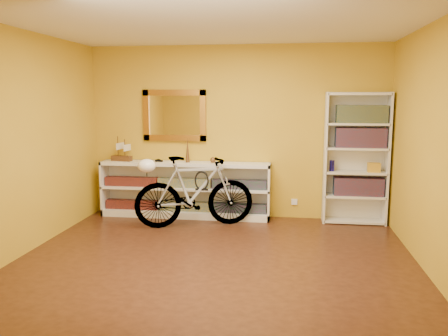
# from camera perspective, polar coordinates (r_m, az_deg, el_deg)

# --- Properties ---
(floor) EXTENTS (4.50, 4.00, 0.01)m
(floor) POSITION_cam_1_polar(r_m,az_deg,el_deg) (5.25, -1.11, -11.54)
(floor) COLOR #32180E
(floor) RESTS_ON ground
(ceiling) EXTENTS (4.50, 4.00, 0.01)m
(ceiling) POSITION_cam_1_polar(r_m,az_deg,el_deg) (4.98, -1.20, 17.87)
(ceiling) COLOR silver
(ceiling) RESTS_ON ground
(back_wall) EXTENTS (4.50, 0.01, 2.60)m
(back_wall) POSITION_cam_1_polar(r_m,az_deg,el_deg) (6.92, 1.54, 4.51)
(back_wall) COLOR #BC911C
(back_wall) RESTS_ON ground
(left_wall) EXTENTS (0.01, 4.00, 2.60)m
(left_wall) POSITION_cam_1_polar(r_m,az_deg,el_deg) (5.76, -23.92, 2.87)
(left_wall) COLOR #BC911C
(left_wall) RESTS_ON ground
(right_wall) EXTENTS (0.01, 4.00, 2.60)m
(right_wall) POSITION_cam_1_polar(r_m,az_deg,el_deg) (5.10, 24.76, 2.14)
(right_wall) COLOR #BC911C
(right_wall) RESTS_ON ground
(gilt_mirror) EXTENTS (0.98, 0.06, 0.78)m
(gilt_mirror) POSITION_cam_1_polar(r_m,az_deg,el_deg) (7.04, -6.24, 6.57)
(gilt_mirror) COLOR #8C5A19
(gilt_mirror) RESTS_ON back_wall
(wall_socket) EXTENTS (0.09, 0.02, 0.09)m
(wall_socket) POSITION_cam_1_polar(r_m,az_deg,el_deg) (7.02, 8.82, -4.21)
(wall_socket) COLOR silver
(wall_socket) RESTS_ON back_wall
(console_unit) EXTENTS (2.60, 0.35, 0.85)m
(console_unit) POSITION_cam_1_polar(r_m,az_deg,el_deg) (6.99, -4.92, -2.72)
(console_unit) COLOR silver
(console_unit) RESTS_ON floor
(cd_row_lower) EXTENTS (2.50, 0.13, 0.14)m
(cd_row_lower) POSITION_cam_1_polar(r_m,az_deg,el_deg) (7.03, -4.93, -4.79)
(cd_row_lower) COLOR black
(cd_row_lower) RESTS_ON console_unit
(cd_row_upper) EXTENTS (2.50, 0.13, 0.14)m
(cd_row_upper) POSITION_cam_1_polar(r_m,az_deg,el_deg) (6.95, -4.97, -1.87)
(cd_row_upper) COLOR navy
(cd_row_upper) RESTS_ON console_unit
(model_ship) EXTENTS (0.34, 0.18, 0.38)m
(model_ship) POSITION_cam_1_polar(r_m,az_deg,el_deg) (7.19, -12.75, 2.38)
(model_ship) COLOR #412612
(model_ship) RESTS_ON console_unit
(toy_car) EXTENTS (0.00, 0.00, 0.00)m
(toy_car) POSITION_cam_1_polar(r_m,az_deg,el_deg) (7.02, -8.16, 0.79)
(toy_car) COLOR black
(toy_car) RESTS_ON console_unit
(bronze_ornament) EXTENTS (0.06, 0.06, 0.38)m
(bronze_ornament) POSITION_cam_1_polar(r_m,az_deg,el_deg) (6.88, -4.60, 2.27)
(bronze_ornament) COLOR brown
(bronze_ornament) RESTS_ON console_unit
(decorative_orb) EXTENTS (0.09, 0.09, 0.09)m
(decorative_orb) POSITION_cam_1_polar(r_m,az_deg,el_deg) (6.83, -1.40, 1.02)
(decorative_orb) COLOR brown
(decorative_orb) RESTS_ON console_unit
(bookcase) EXTENTS (0.90, 0.30, 1.90)m
(bookcase) POSITION_cam_1_polar(r_m,az_deg,el_deg) (6.82, 16.21, 1.14)
(bookcase) COLOR silver
(bookcase) RESTS_ON floor
(book_row_a) EXTENTS (0.70, 0.22, 0.26)m
(book_row_a) POSITION_cam_1_polar(r_m,az_deg,el_deg) (6.89, 16.48, -2.21)
(book_row_a) COLOR maroon
(book_row_a) RESTS_ON bookcase
(book_row_b) EXTENTS (0.70, 0.22, 0.28)m
(book_row_b) POSITION_cam_1_polar(r_m,az_deg,el_deg) (6.79, 16.74, 3.68)
(book_row_b) COLOR maroon
(book_row_b) RESTS_ON bookcase
(book_row_c) EXTENTS (0.70, 0.22, 0.25)m
(book_row_c) POSITION_cam_1_polar(r_m,az_deg,el_deg) (6.77, 16.86, 6.50)
(book_row_c) COLOR #16394F
(book_row_c) RESTS_ON bookcase
(travel_mug) EXTENTS (0.07, 0.07, 0.16)m
(travel_mug) POSITION_cam_1_polar(r_m,az_deg,el_deg) (6.77, 13.37, 0.29)
(travel_mug) COLOR #18148F
(travel_mug) RESTS_ON bookcase
(red_tin) EXTENTS (0.19, 0.19, 0.20)m
(red_tin) POSITION_cam_1_polar(r_m,az_deg,el_deg) (6.77, 14.71, 6.37)
(red_tin) COLOR maroon
(red_tin) RESTS_ON bookcase
(yellow_bag) EXTENTS (0.17, 0.11, 0.13)m
(yellow_bag) POSITION_cam_1_polar(r_m,az_deg,el_deg) (6.84, 18.29, 0.06)
(yellow_bag) COLOR gold
(yellow_bag) RESTS_ON bookcase
(bicycle) EXTENTS (1.00, 1.78, 1.02)m
(bicycle) POSITION_cam_1_polar(r_m,az_deg,el_deg) (6.44, -3.70, -2.95)
(bicycle) COLOR silver
(bicycle) RESTS_ON floor
(helmet) EXTENTS (0.25, 0.24, 0.19)m
(helmet) POSITION_cam_1_polar(r_m,az_deg,el_deg) (6.32, -9.68, 0.27)
(helmet) COLOR white
(helmet) RESTS_ON bicycle
(u_lock) EXTENTS (0.21, 0.02, 0.21)m
(u_lock) POSITION_cam_1_polar(r_m,az_deg,el_deg) (6.43, -2.82, -1.59)
(u_lock) COLOR black
(u_lock) RESTS_ON bicycle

